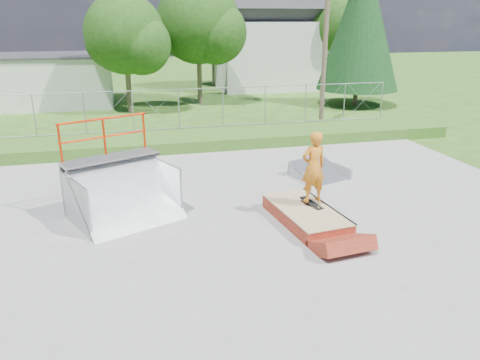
% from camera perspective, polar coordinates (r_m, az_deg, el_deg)
% --- Properties ---
extents(ground, '(120.00, 120.00, 0.00)m').
position_cam_1_polar(ground, '(11.67, -0.85, -7.40)').
color(ground, '#2E4F16').
rests_on(ground, ground).
extents(concrete_pad, '(20.00, 16.00, 0.04)m').
position_cam_1_polar(concrete_pad, '(11.66, -0.85, -7.32)').
color(concrete_pad, gray).
rests_on(concrete_pad, ground).
extents(grass_berm, '(24.00, 3.00, 0.50)m').
position_cam_1_polar(grass_berm, '(20.43, -6.98, 4.88)').
color(grass_berm, '#2E4F16').
rests_on(grass_berm, ground).
extents(grind_box, '(1.65, 2.92, 0.41)m').
position_cam_1_polar(grind_box, '(12.69, 7.99, -4.32)').
color(grind_box, maroon).
rests_on(grind_box, concrete_pad).
extents(quarter_pipe, '(3.31, 3.10, 2.63)m').
position_cam_1_polar(quarter_pipe, '(12.80, -14.07, 0.81)').
color(quarter_pipe, gray).
rests_on(quarter_pipe, concrete_pad).
extents(flat_bank_ramp, '(1.99, 2.05, 0.48)m').
position_cam_1_polar(flat_bank_ramp, '(16.32, 9.71, 1.07)').
color(flat_bank_ramp, gray).
rests_on(flat_bank_ramp, concrete_pad).
extents(skateboard, '(0.46, 0.82, 0.13)m').
position_cam_1_polar(skateboard, '(12.84, 8.71, -2.84)').
color(skateboard, black).
rests_on(skateboard, grind_box).
extents(skater, '(0.76, 0.56, 1.93)m').
position_cam_1_polar(skater, '(12.52, 8.93, 1.25)').
color(skater, orange).
rests_on(skater, grind_box).
extents(chain_link_fence, '(20.00, 0.06, 1.80)m').
position_cam_1_polar(chain_link_fence, '(21.16, -7.46, 8.54)').
color(chain_link_fence, gray).
rests_on(chain_link_fence, grass_berm).
extents(utility_building_flat, '(10.00, 6.00, 3.00)m').
position_cam_1_polar(utility_building_flat, '(32.88, -24.26, 10.94)').
color(utility_building_flat, beige).
rests_on(utility_building_flat, ground).
extents(gable_house, '(8.40, 6.08, 8.94)m').
position_cam_1_polar(gable_house, '(37.95, 3.57, 16.94)').
color(gable_house, beige).
rests_on(gable_house, ground).
extents(utility_pole, '(0.24, 0.24, 8.00)m').
position_cam_1_polar(utility_pole, '(24.30, 10.34, 15.92)').
color(utility_pole, brown).
rests_on(utility_pole, ground).
extents(tree_left_near, '(4.76, 4.48, 6.65)m').
position_cam_1_polar(tree_left_near, '(28.04, -13.33, 16.59)').
color(tree_left_near, brown).
rests_on(tree_left_near, ground).
extents(tree_center, '(5.44, 5.12, 7.60)m').
position_cam_1_polar(tree_center, '(30.43, -4.51, 18.31)').
color(tree_center, brown).
rests_on(tree_center, ground).
extents(tree_right_far, '(5.10, 4.80, 7.12)m').
position_cam_1_polar(tree_right_far, '(37.86, 12.64, 17.61)').
color(tree_right_far, brown).
rests_on(tree_right_far, ground).
extents(tree_back_mid, '(4.08, 3.84, 5.70)m').
position_cam_1_polar(tree_back_mid, '(38.82, -2.88, 16.69)').
color(tree_back_mid, brown).
rests_on(tree_back_mid, ground).
extents(conifer_tree, '(5.04, 5.04, 9.10)m').
position_cam_1_polar(conifer_tree, '(30.74, 14.57, 18.18)').
color(conifer_tree, brown).
rests_on(conifer_tree, ground).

